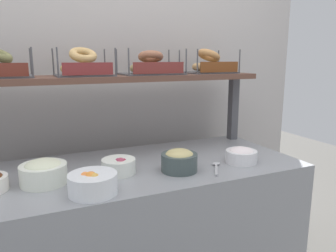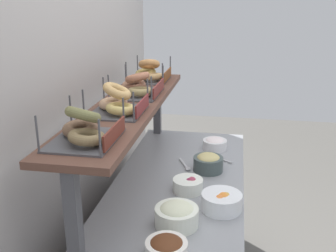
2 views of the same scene
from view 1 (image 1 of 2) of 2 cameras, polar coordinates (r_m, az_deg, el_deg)
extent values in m
cube|color=#B6B0AC|center=(2.06, -10.84, 6.91)|extent=(2.84, 0.06, 2.40)
cube|color=gray|center=(1.80, -5.45, -19.98)|extent=(1.64, 0.70, 0.85)
cube|color=#4C4C51|center=(2.14, 11.38, 3.01)|extent=(0.05, 0.05, 0.40)
cube|color=brown|center=(1.79, -8.80, 8.33)|extent=(1.60, 0.32, 0.03)
cylinder|color=#404D4C|center=(1.53, 1.99, -6.40)|extent=(0.17, 0.17, 0.08)
ellipsoid|color=tan|center=(1.52, 2.00, -5.15)|extent=(0.13, 0.13, 0.06)
cylinder|color=white|center=(1.48, -21.02, -7.88)|extent=(0.19, 0.19, 0.08)
ellipsoid|color=beige|center=(1.46, -21.13, -6.58)|extent=(0.15, 0.15, 0.06)
cylinder|color=white|center=(1.52, -8.67, -7.00)|extent=(0.16, 0.16, 0.07)
sphere|color=#932A50|center=(1.50, -8.70, -6.21)|extent=(0.03, 0.03, 0.03)
sphere|color=#A0283E|center=(1.50, -7.81, -6.24)|extent=(0.03, 0.03, 0.03)
sphere|color=#A93E56|center=(1.49, -8.31, -6.36)|extent=(0.04, 0.04, 0.04)
cylinder|color=white|center=(1.32, -13.06, -9.84)|extent=(0.19, 0.19, 0.08)
sphere|color=gold|center=(1.29, -12.81, -8.94)|extent=(0.04, 0.04, 0.04)
sphere|color=orange|center=(1.30, -13.40, -8.82)|extent=(0.05, 0.05, 0.05)
sphere|color=#F98942|center=(1.31, -14.34, -8.67)|extent=(0.04, 0.04, 0.04)
cylinder|color=white|center=(1.69, 12.74, -5.25)|extent=(0.16, 0.16, 0.06)
ellipsoid|color=white|center=(1.68, 12.79, -4.39)|extent=(0.12, 0.12, 0.04)
cube|color=#B7B7BC|center=(1.70, 1.77, -5.77)|extent=(0.13, 0.07, 0.01)
ellipsoid|color=#B7B7BC|center=(1.63, -0.23, -6.43)|extent=(0.04, 0.03, 0.01)
cube|color=#B7B7BC|center=(1.55, 8.48, -7.66)|extent=(0.08, 0.13, 0.01)
ellipsoid|color=#B7B7BC|center=(1.64, 8.46, -6.54)|extent=(0.04, 0.03, 0.01)
cylinder|color=#4C4C51|center=(1.62, -22.76, 10.22)|extent=(0.01, 0.01, 0.14)
cylinder|color=#4C4C51|center=(1.85, -22.99, 10.30)|extent=(0.01, 0.01, 0.14)
torus|color=brown|center=(1.77, -26.09, 8.81)|extent=(0.15, 0.15, 0.05)
cube|color=#4C4C51|center=(1.75, -14.53, 8.64)|extent=(0.29, 0.24, 0.01)
cylinder|color=#4C4C51|center=(1.61, -18.83, 10.50)|extent=(0.01, 0.01, 0.14)
cylinder|color=#4C4C51|center=(1.66, -9.20, 11.00)|extent=(0.01, 0.01, 0.14)
cylinder|color=#4C4C51|center=(1.84, -19.55, 10.55)|extent=(0.01, 0.01, 0.14)
cylinder|color=#4C4C51|center=(1.89, -11.05, 11.02)|extent=(0.01, 0.01, 0.14)
cube|color=maroon|center=(1.63, -13.86, 9.74)|extent=(0.24, 0.01, 0.06)
torus|color=tan|center=(1.71, -16.08, 9.55)|extent=(0.20, 0.20, 0.05)
torus|color=tan|center=(1.79, -13.41, 9.72)|extent=(0.19, 0.19, 0.05)
torus|color=tan|center=(1.75, -14.70, 11.99)|extent=(0.16, 0.16, 0.09)
cube|color=#4C4C51|center=(1.84, -3.04, 9.15)|extent=(0.34, 0.24, 0.01)
cylinder|color=#4C4C51|center=(1.68, -6.91, 11.07)|extent=(0.01, 0.01, 0.14)
cylinder|color=#4C4C51|center=(1.80, 3.22, 11.18)|extent=(0.01, 0.01, 0.14)
cylinder|color=#4C4C51|center=(1.90, -9.02, 11.09)|extent=(0.01, 0.01, 0.14)
cylinder|color=#4C4C51|center=(2.01, 0.15, 11.27)|extent=(0.01, 0.01, 0.14)
cube|color=maroon|center=(1.73, -1.59, 10.17)|extent=(0.29, 0.01, 0.06)
torus|color=#9C8856|center=(1.79, -4.48, 9.98)|extent=(0.15, 0.15, 0.05)
torus|color=#A06D53|center=(1.89, -2.01, 10.31)|extent=(0.17, 0.17, 0.06)
torus|color=#AA6B4F|center=(1.84, -3.07, 12.07)|extent=(0.18, 0.18, 0.08)
cube|color=#4C4C51|center=(2.03, 7.13, 9.32)|extent=(0.30, 0.24, 0.01)
cylinder|color=#4C4C51|center=(1.86, 5.19, 11.17)|extent=(0.01, 0.01, 0.14)
cylinder|color=#4C4C51|center=(2.01, 12.46, 11.00)|extent=(0.01, 0.01, 0.14)
cylinder|color=#4C4C51|center=(2.06, 2.01, 11.28)|extent=(0.01, 0.01, 0.14)
cylinder|color=#4C4C51|center=(2.20, 8.85, 11.19)|extent=(0.01, 0.01, 0.14)
cube|color=brown|center=(1.93, 9.03, 10.21)|extent=(0.25, 0.01, 0.06)
torus|color=tan|center=(1.97, 6.30, 10.21)|extent=(0.20, 0.19, 0.06)
torus|color=tan|center=(2.08, 7.70, 10.35)|extent=(0.20, 0.20, 0.06)
torus|color=tan|center=(2.03, 7.20, 12.20)|extent=(0.17, 0.17, 0.09)
camera|label=2|loc=(1.91, -78.24, 16.34)|focal=42.19mm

